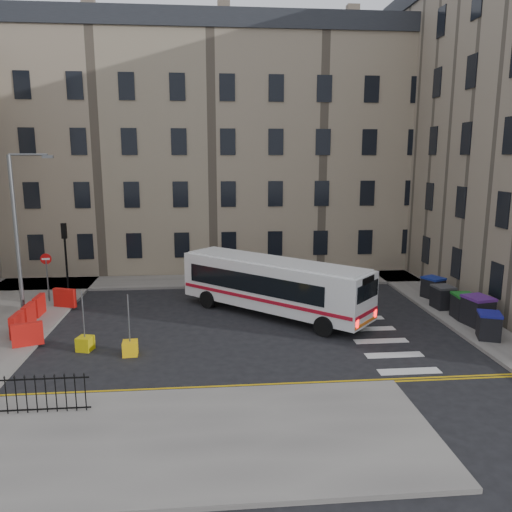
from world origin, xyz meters
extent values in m
plane|color=black|center=(0.00, 0.00, 0.00)|extent=(120.00, 120.00, 0.00)
cube|color=slate|center=(-6.00, 8.60, 0.07)|extent=(36.00, 3.20, 0.15)
cube|color=slate|center=(9.00, 4.00, 0.07)|extent=(2.40, 26.00, 0.15)
cube|color=slate|center=(-7.00, -10.00, 0.07)|extent=(20.00, 6.00, 0.15)
cube|color=gray|center=(-7.00, 15.50, 8.00)|extent=(38.00, 10.50, 16.00)
cube|color=black|center=(-7.00, 15.50, 16.60)|extent=(38.30, 10.80, 1.20)
cylinder|color=black|center=(-12.00, 6.50, 1.75)|extent=(0.12, 0.12, 3.20)
cube|color=black|center=(-12.00, 6.50, 3.80)|extent=(0.28, 0.22, 0.90)
cylinder|color=#595B5E|center=(-13.00, 2.00, 4.15)|extent=(0.20, 0.20, 8.00)
cube|color=#595B5E|center=(-13.00, 2.00, 8.22)|extent=(0.50, 0.22, 0.14)
cylinder|color=#595B5E|center=(-12.50, 4.50, 1.35)|extent=(0.08, 0.08, 2.40)
cube|color=red|center=(-12.50, 4.50, 2.85)|extent=(0.60, 0.04, 0.60)
cube|color=red|center=(-12.20, -1.00, 0.65)|extent=(0.25, 1.25, 1.00)
cube|color=red|center=(-12.20, 0.50, 0.65)|extent=(0.25, 1.25, 1.00)
cube|color=red|center=(-12.20, 2.00, 0.65)|extent=(0.25, 1.25, 1.00)
cube|color=red|center=(-11.30, 3.30, 0.65)|extent=(1.26, 0.66, 1.00)
cube|color=red|center=(-11.30, -2.30, 0.65)|extent=(1.26, 0.66, 1.00)
cube|color=white|center=(-0.33, 1.39, 1.65)|extent=(9.25, 8.78, 2.36)
cube|color=black|center=(-1.48, 0.83, 1.84)|extent=(6.16, 5.67, 0.95)
cube|color=black|center=(0.13, 2.58, 1.84)|extent=(6.16, 5.67, 0.95)
cube|color=black|center=(-4.16, 4.91, 1.89)|extent=(1.45, 1.57, 1.04)
cube|color=black|center=(3.50, -2.14, 2.13)|extent=(1.45, 1.57, 0.76)
cube|color=#AD0E20|center=(-1.14, 0.51, 1.09)|extent=(7.54, 6.94, 0.17)
cube|color=#AD0E20|center=(0.48, 2.27, 1.09)|extent=(7.54, 6.94, 0.17)
cube|color=#FF0C0C|center=(2.87, -2.84, 0.85)|extent=(0.18, 0.19, 0.38)
cube|color=#FF0C0C|center=(4.15, -1.45, 0.85)|extent=(0.18, 0.19, 0.38)
cylinder|color=black|center=(-3.70, 2.88, 0.47)|extent=(0.87, 0.83, 0.95)
cylinder|color=black|center=(-2.10, 4.62, 0.47)|extent=(0.87, 0.83, 0.95)
cylinder|color=black|center=(1.58, -1.98, 0.47)|extent=(0.87, 0.83, 0.95)
cylinder|color=black|center=(3.18, -0.24, 0.47)|extent=(0.87, 0.83, 0.95)
cube|color=black|center=(8.68, -3.28, 0.69)|extent=(1.19, 1.27, 1.07)
cube|color=navy|center=(8.68, -3.28, 1.28)|extent=(1.25, 1.33, 0.11)
cube|color=black|center=(9.13, -1.51, 0.78)|extent=(1.26, 1.39, 1.27)
cube|color=#512078|center=(9.13, -1.51, 1.49)|extent=(1.33, 1.46, 0.13)
cube|color=black|center=(8.98, -0.47, 0.71)|extent=(0.99, 1.12, 1.13)
cube|color=#197220|center=(8.98, -0.47, 1.33)|extent=(1.04, 1.18, 0.12)
cube|color=black|center=(8.72, 1.26, 0.70)|extent=(0.99, 1.12, 1.09)
cube|color=#373739|center=(8.72, 1.26, 1.30)|extent=(1.05, 1.17, 0.11)
cube|color=black|center=(9.07, 3.20, 0.69)|extent=(1.24, 1.31, 1.08)
cube|color=navy|center=(9.07, 3.20, 1.29)|extent=(1.31, 1.38, 0.11)
cube|color=yellow|center=(-6.86, -3.40, 0.30)|extent=(0.64, 0.64, 0.60)
cube|color=gold|center=(-8.84, -2.70, 0.30)|extent=(0.74, 0.74, 0.60)
camera|label=1|loc=(-3.47, -23.19, 8.06)|focal=35.00mm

